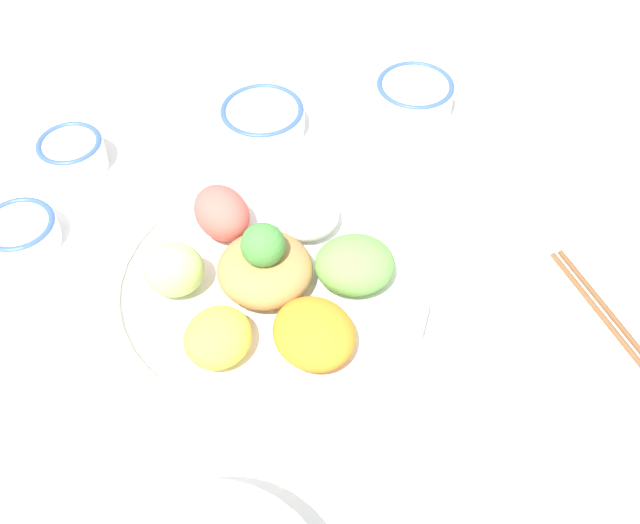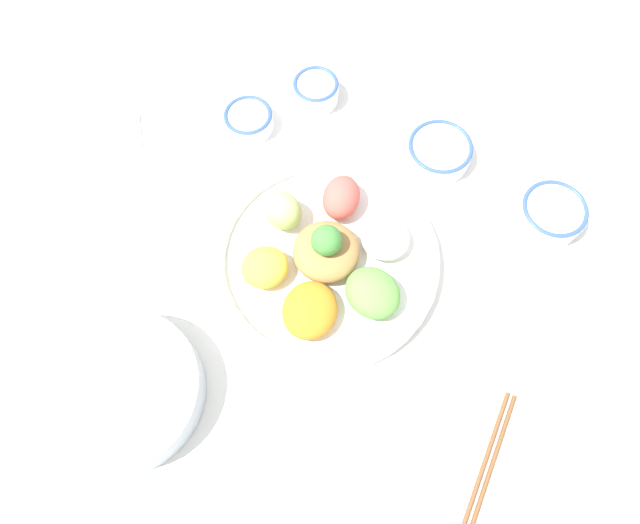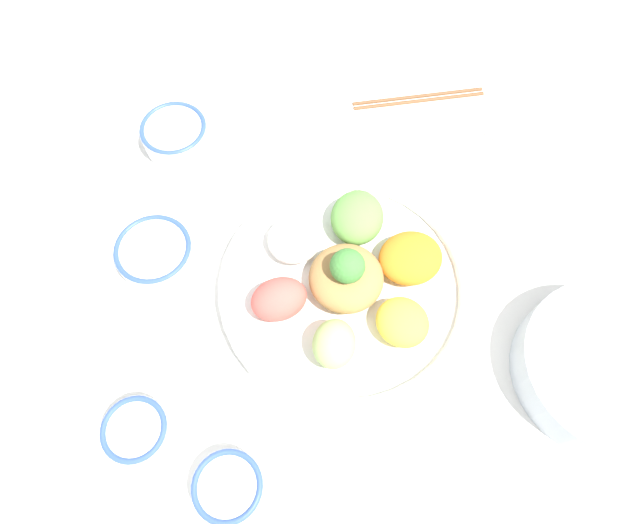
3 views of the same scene
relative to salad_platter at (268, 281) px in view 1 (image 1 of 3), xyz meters
The scene contains 8 objects.
ground_plane 0.04m from the salad_platter, 106.86° to the left, with size 2.40×2.40×0.00m, color white.
salad_platter is the anchor object (origin of this frame).
sauce_bowl_red 0.33m from the salad_platter, 152.71° to the right, with size 0.08×0.08×0.04m.
rice_bowl_blue 0.28m from the salad_platter, 160.24° to the left, with size 0.11×0.11×0.04m.
sauce_bowl_dark 0.37m from the salad_platter, 126.37° to the left, with size 0.10×0.10×0.04m.
rice_bowl_plain 0.30m from the salad_platter, 128.94° to the right, with size 0.08×0.08×0.03m.
chopsticks_pair_near 0.37m from the salad_platter, 59.60° to the left, with size 0.22×0.02×0.01m.
serving_spoon_extra 0.37m from the salad_platter, 31.60° to the left, with size 0.09×0.10×0.01m.
Camera 1 is at (0.48, -0.17, 0.66)m, focal length 42.00 mm.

